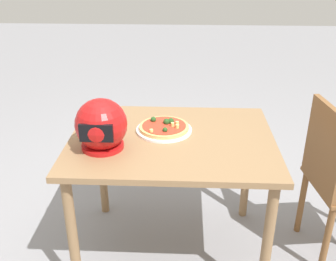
{
  "coord_description": "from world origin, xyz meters",
  "views": [
    {
      "loc": [
        -0.06,
        1.79,
        1.63
      ],
      "look_at": [
        0.02,
        -0.04,
        0.75
      ],
      "focal_mm": 42.13,
      "sensor_mm": 36.0,
      "label": 1
    }
  ],
  "objects": [
    {
      "name": "ground_plane",
      "position": [
        0.0,
        0.0,
        0.0
      ],
      "size": [
        14.0,
        14.0,
        0.0
      ],
      "primitive_type": "plane",
      "color": "gray"
    },
    {
      "name": "dining_table",
      "position": [
        0.0,
        0.0,
        0.64
      ],
      "size": [
        1.03,
        0.81,
        0.73
      ],
      "color": "olive",
      "rests_on": "ground"
    },
    {
      "name": "pizza_plate",
      "position": [
        0.04,
        -0.07,
        0.74
      ],
      "size": [
        0.29,
        0.29,
        0.01
      ],
      "primitive_type": "cylinder",
      "color": "white",
      "rests_on": "dining_table"
    },
    {
      "name": "pizza",
      "position": [
        0.04,
        -0.07,
        0.76
      ],
      "size": [
        0.26,
        0.26,
        0.05
      ],
      "color": "tan",
      "rests_on": "pizza_plate"
    },
    {
      "name": "motorcycle_helmet",
      "position": [
        0.33,
        0.13,
        0.85
      ],
      "size": [
        0.25,
        0.25,
        0.25
      ],
      "color": "#B21414",
      "rests_on": "dining_table"
    }
  ]
}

